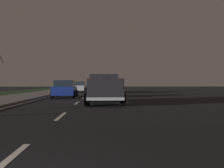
# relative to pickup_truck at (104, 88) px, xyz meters

# --- Properties ---
(ground) EXTENTS (144.00, 144.00, 0.00)m
(ground) POSITION_rel_pickup_truck_xyz_m (13.20, 1.75, -0.98)
(ground) COLOR black
(sidewalk_shoulder) EXTENTS (108.00, 4.00, 0.12)m
(sidewalk_shoulder) POSITION_rel_pickup_truck_xyz_m (13.20, 7.45, -0.92)
(sidewalk_shoulder) COLOR slate
(sidewalk_shoulder) RESTS_ON ground
(lane_markings) EXTENTS (108.47, 3.54, 0.01)m
(lane_markings) POSITION_rel_pickup_truck_xyz_m (15.35, 4.26, -0.98)
(lane_markings) COLOR silver
(lane_markings) RESTS_ON ground
(pickup_truck) EXTENTS (5.45, 2.34, 1.87)m
(pickup_truck) POSITION_rel_pickup_truck_xyz_m (0.00, 0.00, 0.00)
(pickup_truck) COLOR #232328
(pickup_truck) RESTS_ON ground
(sedan_blue) EXTENTS (4.45, 2.11, 1.54)m
(sedan_blue) POSITION_rel_pickup_truck_xyz_m (6.41, 3.36, -0.20)
(sedan_blue) COLOR navy
(sedan_blue) RESTS_ON ground
(sedan_white) EXTENTS (4.42, 2.05, 1.54)m
(sedan_white) POSITION_rel_pickup_truck_xyz_m (16.56, -0.06, -0.20)
(sedan_white) COLOR silver
(sedan_white) RESTS_ON ground
(sedan_silver) EXTENTS (4.43, 2.06, 1.54)m
(sedan_silver) POSITION_rel_pickup_truck_xyz_m (20.06, 3.30, -0.20)
(sedan_silver) COLOR #B2B5BA
(sedan_silver) RESTS_ON ground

